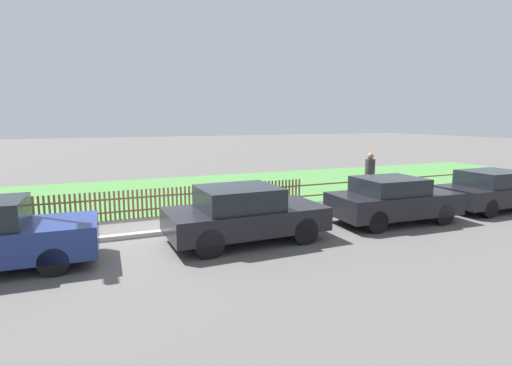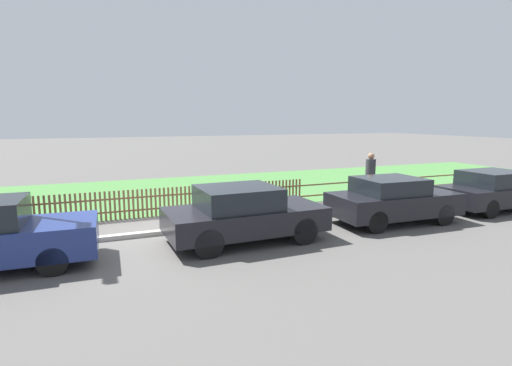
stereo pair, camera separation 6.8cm
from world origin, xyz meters
The scene contains 9 objects.
ground_plane centered at (0.00, 0.00, 0.00)m, with size 120.00×120.00×0.00m, color #565451.
kerb_stone centered at (0.00, 0.10, 0.06)m, with size 43.91×0.20×0.12m, color #B2ADA3.
grass_strip centered at (0.00, 6.26, 0.01)m, with size 43.91×8.19×0.01m, color #477F3D.
park_fence centered at (0.00, 2.18, 0.45)m, with size 43.91×0.05×0.90m.
parked_car_navy_estate centered at (1.82, -1.26, 0.71)m, with size 3.93×1.93×1.39m.
parked_car_red_compact centered at (6.49, -1.22, 0.69)m, with size 3.77×1.84×1.34m.
parked_car_white_van centered at (10.79, -1.21, 0.67)m, with size 3.88×1.68×1.33m.
covered_motorcycle centered at (3.12, 1.53, 0.59)m, with size 1.92×0.87×0.95m.
pedestrian_near_fence centered at (7.90, 1.61, 1.01)m, with size 0.49×0.49×1.79m.
Camera 2 is at (-1.53, -10.24, 3.01)m, focal length 28.00 mm.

